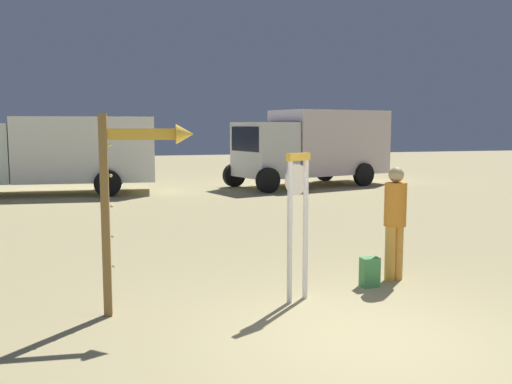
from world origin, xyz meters
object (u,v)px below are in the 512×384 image
box_truck_far (315,144)px  standing_clock (298,211)px  box_truck_near (60,151)px  person_near_clock (395,217)px  arrow_sign (135,179)px  backpack (369,272)px

box_truck_far → standing_clock: bearing=-113.2°
box_truck_near → box_truck_far: bearing=0.7°
person_near_clock → box_truck_far: 13.97m
arrow_sign → box_truck_far: (8.06, 13.82, -0.08)m
standing_clock → arrow_sign: 2.17m
backpack → box_truck_far: (4.68, 13.54, 1.42)m
standing_clock → box_truck_near: size_ratio=0.28×
person_near_clock → box_truck_far: size_ratio=0.25×
backpack → box_truck_near: size_ratio=0.06×
arrow_sign → box_truck_near: size_ratio=0.36×
arrow_sign → backpack: arrow_sign is taller
arrow_sign → box_truck_far: size_ratio=0.37×
box_truck_near → box_truck_far: (9.61, 0.12, 0.13)m
person_near_clock → arrow_sign: bearing=-172.8°
standing_clock → arrow_sign: size_ratio=0.80×
standing_clock → person_near_clock: 1.89m
person_near_clock → backpack: 0.95m
standing_clock → box_truck_far: 15.09m
standing_clock → arrow_sign: arrow_sign is taller
box_truck_near → box_truck_far: box_truck_far is taller
arrow_sign → backpack: bearing=4.6°
person_near_clock → box_truck_near: size_ratio=0.25×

